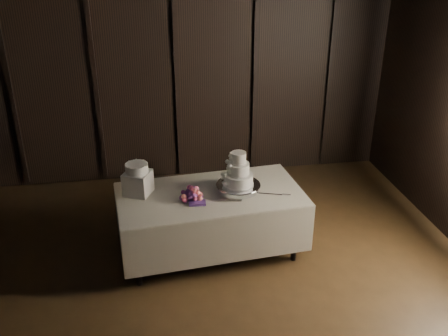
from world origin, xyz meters
TOP-DOWN VIEW (x-y plane):
  - room at (0.00, 0.00)m, footprint 6.08×7.08m
  - display_table at (0.18, 1.43)m, footprint 2.08×1.22m
  - cake_stand at (0.48, 1.41)m, footprint 0.60×0.60m
  - wedding_cake at (0.45, 1.40)m, footprint 0.36×0.31m
  - bouquet at (-0.04, 1.33)m, footprint 0.30×0.40m
  - box_pedestal at (-0.59, 1.55)m, footprint 0.34×0.34m
  - small_cake at (-0.59, 1.55)m, footprint 0.27×0.27m
  - cake_knife at (0.79, 1.30)m, footprint 0.36×0.14m

SIDE VIEW (x-z plane):
  - display_table at x=0.18m, z-range 0.04..0.80m
  - cake_knife at x=0.79m, z-range 0.76..0.77m
  - cake_stand at x=0.48m, z-range 0.76..0.85m
  - bouquet at x=-0.04m, z-range 0.73..0.91m
  - box_pedestal at x=-0.59m, z-range 0.76..1.01m
  - wedding_cake at x=0.45m, z-range 0.81..1.19m
  - small_cake at x=-0.59m, z-range 1.01..1.11m
  - room at x=0.00m, z-range -0.04..3.04m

